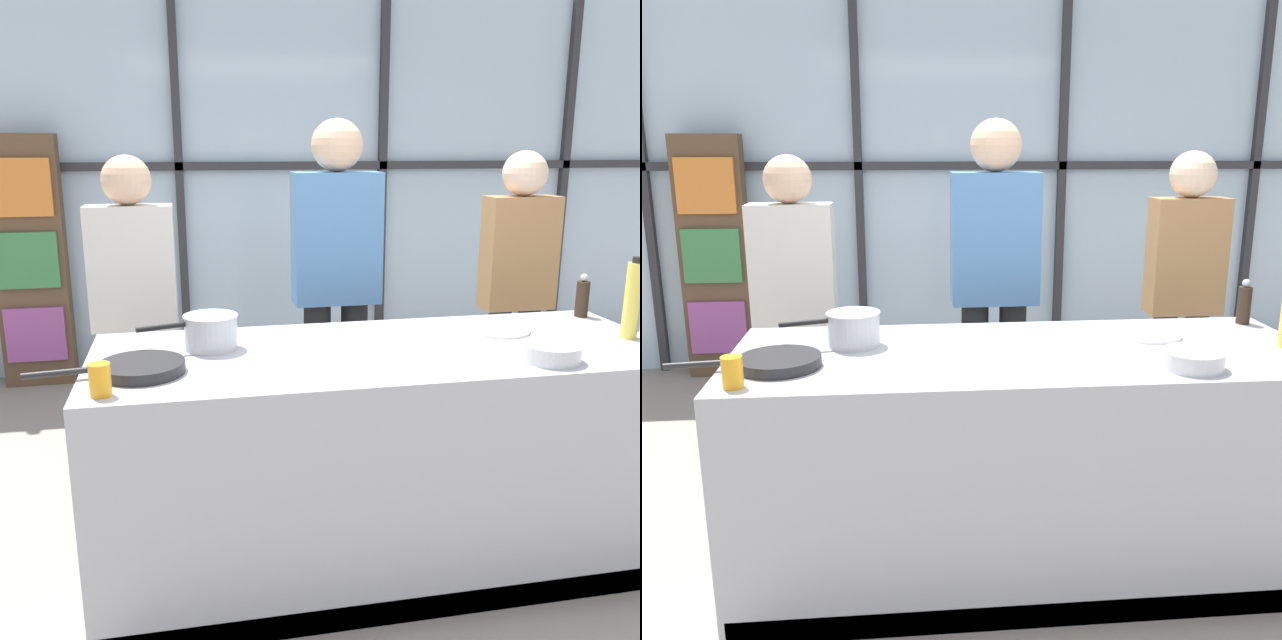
{
  "view_description": "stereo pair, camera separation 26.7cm",
  "coord_description": "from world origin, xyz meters",
  "views": [
    {
      "loc": [
        -0.74,
        -2.44,
        1.69
      ],
      "look_at": [
        -0.24,
        0.1,
        1.02
      ],
      "focal_mm": 38.0,
      "sensor_mm": 36.0,
      "label": 1
    },
    {
      "loc": [
        -0.47,
        -2.47,
        1.69
      ],
      "look_at": [
        -0.24,
        0.1,
        1.02
      ],
      "focal_mm": 38.0,
      "sensor_mm": 36.0,
      "label": 2
    }
  ],
  "objects": [
    {
      "name": "demo_island",
      "position": [
        -0.0,
        -0.0,
        0.46
      ],
      "size": [
        2.25,
        0.85,
        0.92
      ],
      "color": "#A8AAB2",
      "rests_on": "ground_plane"
    },
    {
      "name": "saucepan",
      "position": [
        -0.66,
        0.12,
        0.99
      ],
      "size": [
        0.38,
        0.21,
        0.14
      ],
      "color": "silver",
      "rests_on": "demo_island"
    },
    {
      "name": "bookshelf",
      "position": [
        -1.82,
        2.57,
        0.89
      ],
      "size": [
        0.48,
        0.19,
        1.77
      ],
      "color": "brown",
      "rests_on": "ground_plane"
    },
    {
      "name": "spectator_center_left",
      "position": [
        0.0,
        0.87,
        1.05
      ],
      "size": [
        0.44,
        0.25,
        1.82
      ],
      "rotation": [
        0.0,
        0.0,
        3.14
      ],
      "color": "black",
      "rests_on": "ground_plane"
    },
    {
      "name": "back_window_wall",
      "position": [
        0.0,
        2.75,
        1.4
      ],
      "size": [
        6.4,
        0.1,
        2.8
      ],
      "color": "silver",
      "rests_on": "ground_plane"
    },
    {
      "name": "frying_pan",
      "position": [
        -0.92,
        -0.13,
        0.94
      ],
      "size": [
        0.53,
        0.3,
        0.04
      ],
      "color": "#232326",
      "rests_on": "demo_island"
    },
    {
      "name": "juice_glass_near",
      "position": [
        -1.03,
        -0.33,
        0.97
      ],
      "size": [
        0.07,
        0.07,
        0.11
      ],
      "primitive_type": "cylinder",
      "color": "orange",
      "rests_on": "demo_island"
    },
    {
      "name": "spectator_center_right",
      "position": [
        1.0,
        0.87,
        0.97
      ],
      "size": [
        0.38,
        0.23,
        1.66
      ],
      "rotation": [
        0.0,
        0.0,
        3.14
      ],
      "color": "#232838",
      "rests_on": "ground_plane"
    },
    {
      "name": "spectator_far_left",
      "position": [
        -1.0,
        0.87,
        0.95
      ],
      "size": [
        0.4,
        0.23,
        1.65
      ],
      "rotation": [
        0.0,
        0.0,
        3.14
      ],
      "color": "#232838",
      "rests_on": "ground_plane"
    },
    {
      "name": "white_plate",
      "position": [
        0.55,
        0.15,
        0.93
      ],
      "size": [
        0.26,
        0.26,
        0.01
      ],
      "primitive_type": "cylinder",
      "color": "white",
      "rests_on": "demo_island"
    },
    {
      "name": "oil_bottle",
      "position": [
        1.03,
        -0.05,
        1.08
      ],
      "size": [
        0.06,
        0.06,
        0.34
      ],
      "color": "#E0CC4C",
      "rests_on": "demo_island"
    },
    {
      "name": "mixing_bowl",
      "position": [
        0.55,
        -0.27,
        0.96
      ],
      "size": [
        0.22,
        0.22,
        0.07
      ],
      "color": "silver",
      "rests_on": "demo_island"
    },
    {
      "name": "ground_plane",
      "position": [
        0.0,
        0.0,
        0.0
      ],
      "size": [
        18.0,
        18.0,
        0.0
      ],
      "primitive_type": "plane",
      "color": "gray"
    },
    {
      "name": "pepper_grinder",
      "position": [
        1.04,
        0.31,
        1.01
      ],
      "size": [
        0.06,
        0.06,
        0.2
      ],
      "color": "#332319",
      "rests_on": "demo_island"
    }
  ]
}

